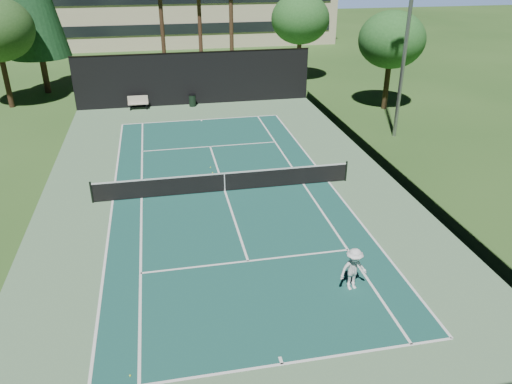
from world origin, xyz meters
TOP-DOWN VIEW (x-y plane):
  - ground at (0.00, 0.00)m, footprint 160.00×160.00m
  - apron_slab at (0.00, 0.00)m, footprint 18.00×32.00m
  - court_surface at (0.00, 0.00)m, footprint 10.97×23.77m
  - court_lines at (0.00, 0.00)m, footprint 11.07×23.87m
  - tennis_net at (0.00, 0.00)m, footprint 12.90×0.10m
  - fence at (0.00, 0.06)m, footprint 18.04×32.05m
  - player at (3.35, -8.81)m, footprint 1.15×0.79m
  - tennis_ball_a at (-4.37, -11.46)m, footprint 0.06×0.06m
  - tennis_ball_b at (-0.37, 3.10)m, footprint 0.07×0.07m
  - tennis_ball_c at (-0.34, 2.34)m, footprint 0.07×0.07m
  - tennis_ball_d at (-4.67, 2.14)m, footprint 0.07×0.07m
  - park_bench at (-4.41, 15.46)m, footprint 1.50×0.45m
  - trash_bin at (-0.31, 15.46)m, footprint 0.56×0.56m
  - decid_tree_a at (10.00, 22.00)m, footprint 5.12×5.12m
  - decid_tree_b at (14.00, 12.00)m, footprint 4.80×4.80m
  - campus_building at (0.00, 45.98)m, footprint 40.50×12.50m
  - light_pole at (12.00, 6.00)m, footprint 0.90×0.25m

SIDE VIEW (x-z plane):
  - ground at x=0.00m, z-range 0.00..0.00m
  - apron_slab at x=0.00m, z-range 0.00..0.01m
  - court_surface at x=0.00m, z-range 0.01..0.02m
  - court_lines at x=0.00m, z-range 0.02..0.02m
  - tennis_ball_a at x=-4.37m, z-range 0.00..0.06m
  - tennis_ball_b at x=-0.37m, z-range 0.00..0.07m
  - tennis_ball_d at x=-4.67m, z-range 0.00..0.07m
  - tennis_ball_c at x=-0.34m, z-range 0.00..0.07m
  - trash_bin at x=-0.31m, z-range 0.01..0.95m
  - park_bench at x=-4.41m, z-range 0.03..1.06m
  - tennis_net at x=0.00m, z-range 0.01..1.11m
  - player at x=3.35m, z-range 0.00..1.64m
  - fence at x=0.00m, z-range -0.01..4.02m
  - campus_building at x=0.00m, z-range 0.06..8.36m
  - decid_tree_b at x=14.00m, z-range 1.51..8.65m
  - decid_tree_a at x=10.00m, z-range 1.61..9.23m
  - light_pole at x=12.00m, z-range 0.35..12.57m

